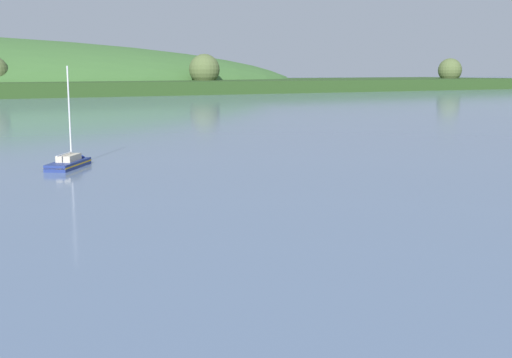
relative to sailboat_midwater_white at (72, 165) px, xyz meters
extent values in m
sphere|color=#4C5B33|center=(74.71, 173.71, 8.19)|extent=(11.33, 11.33, 11.33)
sphere|color=#4C5B33|center=(197.72, 183.68, 7.99)|extent=(10.74, 10.74, 10.74)
cube|color=navy|center=(-0.36, -0.58, -0.12)|extent=(4.42, 5.57, 1.02)
cone|color=navy|center=(1.07, 1.72, -0.12)|extent=(2.21, 2.08, 1.76)
cube|color=gold|center=(-0.36, -0.58, 0.13)|extent=(4.43, 5.58, 0.11)
cube|color=#BCB299|center=(-0.29, -0.46, 0.65)|extent=(2.35, 2.73, 0.53)
cylinder|color=silver|center=(0.00, 0.00, 4.30)|extent=(0.13, 0.13, 7.82)
cylinder|color=silver|center=(-0.75, -1.21, 1.06)|extent=(1.59, 2.47, 0.10)
camera|label=1|loc=(-8.25, -56.02, 7.83)|focal=45.83mm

